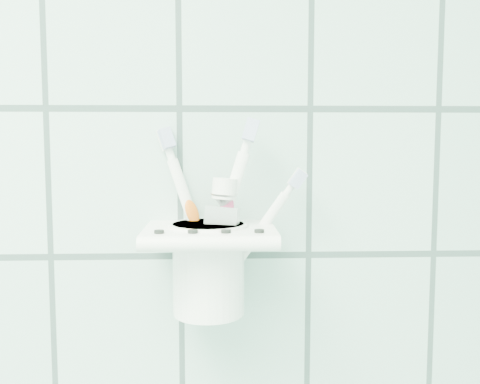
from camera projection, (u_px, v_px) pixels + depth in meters
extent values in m
cube|color=white|center=(211.00, 237.00, 0.61)|extent=(0.06, 0.02, 0.04)
cube|color=white|center=(210.00, 234.00, 0.57)|extent=(0.14, 0.11, 0.02)
cylinder|color=white|center=(209.00, 244.00, 0.52)|extent=(0.14, 0.02, 0.02)
cylinder|color=black|center=(159.00, 232.00, 0.53)|extent=(0.01, 0.01, 0.00)
cylinder|color=black|center=(193.00, 232.00, 0.53)|extent=(0.01, 0.01, 0.00)
cylinder|color=black|center=(226.00, 232.00, 0.53)|extent=(0.01, 0.01, 0.00)
cylinder|color=black|center=(259.00, 232.00, 0.53)|extent=(0.01, 0.01, 0.00)
cylinder|color=white|center=(209.00, 269.00, 0.58)|extent=(0.08, 0.08, 0.10)
cylinder|color=white|center=(208.00, 226.00, 0.57)|extent=(0.09, 0.09, 0.01)
cylinder|color=black|center=(208.00, 225.00, 0.57)|extent=(0.07, 0.07, 0.00)
cylinder|color=white|center=(221.00, 227.00, 0.58)|extent=(0.07, 0.05, 0.16)
cylinder|color=white|center=(220.00, 141.00, 0.57)|extent=(0.02, 0.02, 0.03)
cube|color=silver|center=(220.00, 127.00, 0.57)|extent=(0.02, 0.02, 0.03)
cube|color=white|center=(220.00, 127.00, 0.57)|extent=(0.02, 0.01, 0.03)
ellipsoid|color=orange|center=(221.00, 209.00, 0.58)|extent=(0.02, 0.02, 0.03)
cylinder|color=white|center=(196.00, 227.00, 0.56)|extent=(0.07, 0.03, 0.17)
cylinder|color=white|center=(195.00, 135.00, 0.56)|extent=(0.02, 0.01, 0.03)
cube|color=silver|center=(195.00, 120.00, 0.55)|extent=(0.02, 0.01, 0.03)
cube|color=white|center=(195.00, 120.00, 0.55)|extent=(0.02, 0.01, 0.03)
ellipsoid|color=#D83F72|center=(196.00, 208.00, 0.56)|extent=(0.02, 0.01, 0.03)
cylinder|color=white|center=(210.00, 236.00, 0.59)|extent=(0.09, 0.02, 0.13)
cylinder|color=white|center=(210.00, 162.00, 0.58)|extent=(0.02, 0.01, 0.02)
cube|color=silver|center=(210.00, 151.00, 0.58)|extent=(0.02, 0.01, 0.02)
cube|color=white|center=(210.00, 151.00, 0.58)|extent=(0.02, 0.01, 0.02)
ellipsoid|color=teal|center=(210.00, 221.00, 0.59)|extent=(0.03, 0.01, 0.03)
cube|color=silver|center=(215.00, 256.00, 0.57)|extent=(0.05, 0.03, 0.11)
cube|color=silver|center=(215.00, 302.00, 0.58)|extent=(0.04, 0.02, 0.01)
cone|color=silver|center=(215.00, 202.00, 0.57)|extent=(0.04, 0.04, 0.02)
cylinder|color=white|center=(215.00, 188.00, 0.56)|extent=(0.03, 0.03, 0.03)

